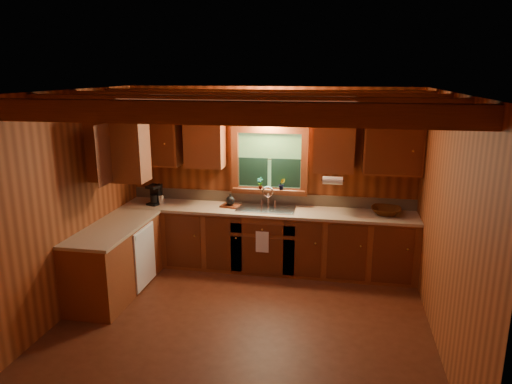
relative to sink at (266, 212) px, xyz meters
The scene contains 20 objects.
room 1.66m from the sink, 90.00° to the right, with size 4.20×4.20×4.20m.
ceiling_beams 2.29m from the sink, 90.00° to the right, with size 4.20×2.54×0.18m.
base_cabinets 0.73m from the sink, 147.14° to the right, with size 4.20×2.22×0.86m.
countertop 0.57m from the sink, 146.97° to the right, with size 4.20×2.24×0.04m.
backsplash 0.31m from the sink, 90.00° to the left, with size 4.20×0.02×0.16m, color tan.
dishwasher_panel 1.79m from the sink, 147.88° to the right, with size 0.02×0.60×0.80m, color white.
upper_cabinets 1.15m from the sink, 162.32° to the right, with size 4.19×1.77×0.78m.
window 0.72m from the sink, 90.00° to the left, with size 1.12×0.08×1.00m.
window_sill 0.34m from the sink, 90.00° to the left, with size 1.06×0.14×0.04m, color brown.
wall_sconce 1.32m from the sink, 90.00° to the left, with size 0.45×0.21×0.17m.
paper_towel_roll 1.06m from the sink, ahead, with size 0.11×0.11×0.27m, color white.
dish_towel 0.48m from the sink, 90.00° to the right, with size 0.18×0.01×0.30m, color white.
sink is the anchor object (origin of this frame).
coffee_maker 1.67m from the sink, behind, with size 0.16×0.21×0.29m.
utensil_crock 1.58m from the sink, behind, with size 0.11×0.11×0.31m.
cutting_board 0.53m from the sink, behind, with size 0.27×0.19×0.02m, color #552412.
teakettle 0.55m from the sink, behind, with size 0.13×0.13×0.17m.
wicker_basket 1.66m from the sink, ahead, with size 0.40×0.40×0.10m, color #48230C.
potted_plant_left 0.43m from the sink, 124.17° to the left, with size 0.09×0.06×0.18m, color #552412.
potted_plant_right 0.46m from the sink, 45.04° to the left, with size 0.09×0.08×0.17m, color #552412.
Camera 1 is at (1.03, -4.75, 2.80)m, focal length 33.01 mm.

